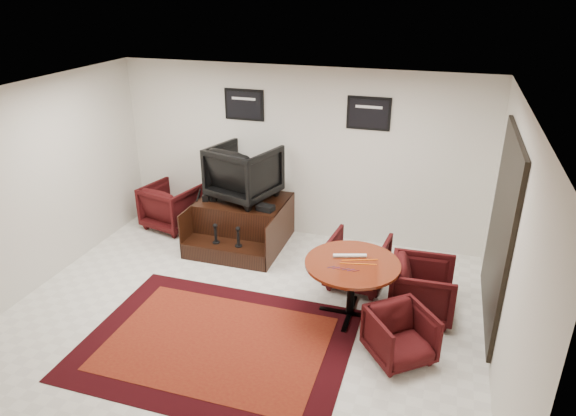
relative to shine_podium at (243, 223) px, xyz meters
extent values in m
plane|color=silver|center=(0.76, -1.89, -0.34)|extent=(6.00, 6.00, 0.00)
cube|color=silver|center=(0.76, 0.61, 1.06)|extent=(6.00, 0.02, 2.80)
cube|color=silver|center=(0.76, -4.39, 1.06)|extent=(6.00, 0.02, 2.80)
cube|color=silver|center=(-2.24, -1.89, 1.06)|extent=(0.02, 5.00, 2.80)
cube|color=silver|center=(3.76, -1.89, 1.06)|extent=(0.02, 5.00, 2.80)
cube|color=white|center=(0.76, -1.89, 2.46)|extent=(6.00, 5.00, 0.02)
cube|color=black|center=(3.73, -1.19, 0.96)|extent=(0.05, 1.90, 2.30)
cube|color=black|center=(3.72, -1.19, 0.96)|extent=(0.02, 1.72, 2.12)
cube|color=black|center=(3.73, -1.19, 0.96)|extent=(0.03, 0.05, 2.12)
cube|color=black|center=(-0.14, 0.59, 1.81)|extent=(0.66, 0.03, 0.50)
cube|color=black|center=(-0.14, 0.57, 1.81)|extent=(0.58, 0.01, 0.42)
cube|color=silver|center=(-0.14, 0.57, 1.91)|extent=(0.40, 0.00, 0.04)
cube|color=black|center=(1.86, 0.59, 1.81)|extent=(0.66, 0.03, 0.50)
cube|color=black|center=(1.86, 0.57, 1.81)|extent=(0.58, 0.01, 0.42)
cube|color=silver|center=(1.86, 0.57, 1.91)|extent=(0.40, 0.00, 0.04)
cube|color=black|center=(0.68, -2.54, -0.33)|extent=(3.12, 2.34, 0.01)
cube|color=#62130E|center=(0.68, -2.54, -0.33)|extent=(2.56, 1.78, 0.01)
cube|color=black|center=(0.00, 0.10, 0.03)|extent=(1.40, 1.04, 0.73)
cube|color=black|center=(0.00, -0.63, -0.21)|extent=(1.40, 0.42, 0.26)
cube|color=black|center=(-0.70, -0.11, 0.03)|extent=(0.02, 1.45, 0.73)
cube|color=black|center=(0.70, -0.11, 0.03)|extent=(0.02, 1.45, 0.73)
cylinder|color=black|center=(-0.19, -0.63, -0.07)|extent=(0.11, 0.11, 0.02)
cylinder|color=black|center=(-0.19, -0.63, 0.06)|extent=(0.04, 0.04, 0.24)
sphere|color=black|center=(-0.19, -0.63, 0.22)|extent=(0.07, 0.07, 0.07)
cylinder|color=black|center=(0.19, -0.63, -0.07)|extent=(0.11, 0.11, 0.02)
cylinder|color=black|center=(0.19, -0.63, 0.06)|extent=(0.04, 0.04, 0.24)
sphere|color=black|center=(0.19, -0.63, 0.22)|extent=(0.07, 0.07, 0.07)
imported|color=black|center=(0.00, 0.15, 0.88)|extent=(1.16, 1.12, 0.97)
cube|color=black|center=(-0.58, -0.08, 0.44)|extent=(0.18, 0.29, 0.10)
cube|color=black|center=(-0.47, -0.04, 0.44)|extent=(0.18, 0.29, 0.10)
cube|color=black|center=(0.49, -0.23, 0.44)|extent=(0.28, 0.22, 0.09)
imported|color=black|center=(-1.39, 0.18, 0.09)|extent=(0.98, 0.95, 0.85)
cylinder|color=#4C190A|center=(2.08, -1.49, 0.42)|extent=(1.18, 1.18, 0.04)
cylinder|color=black|center=(2.08, -1.49, 0.06)|extent=(0.10, 0.10, 0.70)
cube|color=black|center=(2.08, -1.49, -0.32)|extent=(0.79, 0.06, 0.03)
cube|color=black|center=(2.08, -1.49, -0.32)|extent=(0.06, 0.79, 0.03)
imported|color=black|center=(2.03, -0.72, 0.07)|extent=(0.85, 0.81, 0.80)
imported|color=black|center=(2.94, -1.19, 0.07)|extent=(0.77, 0.82, 0.81)
imported|color=black|center=(2.77, -2.14, 0.00)|extent=(0.89, 0.89, 0.67)
cylinder|color=silver|center=(2.02, -1.38, 0.46)|extent=(0.42, 0.17, 0.05)
cylinder|color=orange|center=(2.16, -1.52, 0.45)|extent=(0.44, 0.11, 0.01)
cylinder|color=orange|center=(2.16, -1.42, 0.45)|extent=(0.43, 0.17, 0.01)
cylinder|color=#4C1933|center=(1.86, -1.69, 0.44)|extent=(0.08, 0.07, 0.01)
cylinder|color=#4C1933|center=(1.92, -1.69, 0.44)|extent=(0.08, 0.07, 0.01)
cylinder|color=#4C1933|center=(1.98, -1.69, 0.44)|extent=(0.08, 0.07, 0.01)
cylinder|color=#4C1933|center=(2.04, -1.69, 0.44)|extent=(0.08, 0.07, 0.01)
cylinder|color=#4C1933|center=(2.10, -1.69, 0.44)|extent=(0.08, 0.07, 0.01)
cylinder|color=#4C1933|center=(2.16, -1.69, 0.44)|extent=(0.08, 0.07, 0.01)
camera|label=1|loc=(2.96, -7.01, 3.61)|focal=32.00mm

